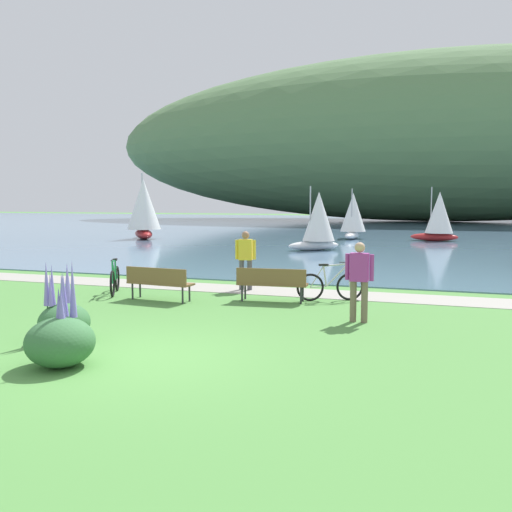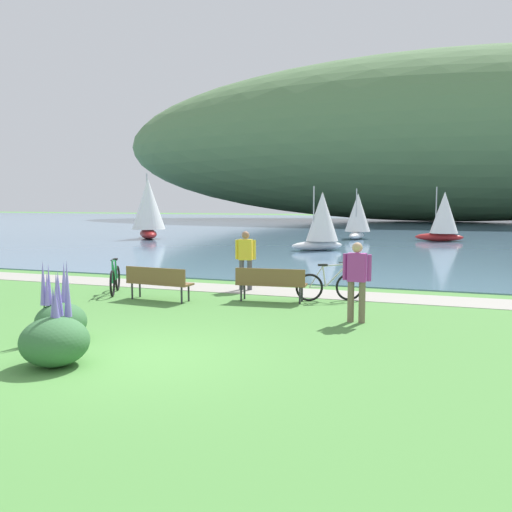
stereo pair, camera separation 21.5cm
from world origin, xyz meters
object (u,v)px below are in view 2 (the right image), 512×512
at_px(bicycle_beside_path, 115,279).
at_px(person_on_the_grass, 357,277).
at_px(sailboat_far_off, 444,216).
at_px(person_at_shoreline, 246,257).
at_px(sailboat_nearest_to_shore, 358,215).
at_px(bicycle_leaning_near_bench, 330,286).
at_px(park_bench_further_along, 158,281).
at_px(park_bench_near_camera, 271,282).
at_px(sailboat_toward_hillside, 322,220).
at_px(sailboat_mid_bay, 148,208).

height_order(bicycle_beside_path, person_on_the_grass, person_on_the_grass).
relative_size(bicycle_beside_path, sailboat_far_off, 0.47).
height_order(person_at_shoreline, sailboat_far_off, sailboat_far_off).
relative_size(person_on_the_grass, sailboat_nearest_to_shore, 0.51).
bearing_deg(bicycle_leaning_near_bench, park_bench_further_along, -161.24).
xyz_separation_m(park_bench_near_camera, bicycle_beside_path, (-4.51, -0.20, -0.12)).
bearing_deg(person_at_shoreline, sailboat_far_off, 76.71).
relative_size(sailboat_toward_hillside, sailboat_far_off, 0.96).
bearing_deg(bicycle_leaning_near_bench, park_bench_near_camera, -155.17).
relative_size(bicycle_beside_path, person_on_the_grass, 0.95).
bearing_deg(bicycle_leaning_near_bench, sailboat_far_off, 83.69).
bearing_deg(sailboat_toward_hillside, park_bench_near_camera, -82.38).
height_order(person_at_shoreline, sailboat_toward_hillside, sailboat_toward_hillside).
xyz_separation_m(park_bench_near_camera, sailboat_toward_hillside, (-1.96, 14.63, 1.07)).
bearing_deg(sailboat_nearest_to_shore, person_at_shoreline, -89.25).
xyz_separation_m(person_at_shoreline, sailboat_mid_bay, (-13.55, 17.67, 1.14)).
height_order(person_on_the_grass, sailboat_toward_hillside, sailboat_toward_hillside).
relative_size(bicycle_leaning_near_bench, sailboat_toward_hillside, 0.49).
height_order(park_bench_near_camera, person_on_the_grass, person_on_the_grass).
bearing_deg(sailboat_nearest_to_shore, park_bench_further_along, -92.91).
bearing_deg(sailboat_mid_bay, sailboat_far_off, 12.86).
xyz_separation_m(park_bench_near_camera, sailboat_nearest_to_shore, (-1.56, 23.89, 1.10)).
distance_m(person_on_the_grass, sailboat_far_off, 25.22).
bearing_deg(park_bench_near_camera, sailboat_far_off, 80.54).
distance_m(park_bench_near_camera, sailboat_mid_bay, 24.33).
relative_size(person_at_shoreline, person_on_the_grass, 1.00).
bearing_deg(bicycle_beside_path, park_bench_near_camera, 2.51).
bearing_deg(bicycle_beside_path, sailboat_far_off, 70.43).
distance_m(park_bench_further_along, bicycle_beside_path, 1.80).
xyz_separation_m(park_bench_near_camera, sailboat_mid_bay, (-14.82, 19.23, 1.60)).
bearing_deg(park_bench_further_along, sailboat_toward_hillside, 86.82).
height_order(bicycle_beside_path, person_at_shoreline, person_at_shoreline).
xyz_separation_m(sailboat_toward_hillside, sailboat_far_off, (5.87, 8.88, 0.06)).
bearing_deg(sailboat_far_off, park_bench_near_camera, -99.46).
relative_size(person_at_shoreline, sailboat_far_off, 0.50).
bearing_deg(sailboat_nearest_to_shore, sailboat_far_off, -4.07).
height_order(park_bench_near_camera, sailboat_nearest_to_shore, sailboat_nearest_to_shore).
bearing_deg(person_at_shoreline, park_bench_further_along, -123.48).
distance_m(park_bench_further_along, sailboat_mid_bay, 23.39).
bearing_deg(sailboat_mid_bay, park_bench_further_along, -59.04).
xyz_separation_m(person_on_the_grass, sailboat_mid_bay, (-17.26, 20.89, 1.14)).
height_order(park_bench_further_along, sailboat_toward_hillside, sailboat_toward_hillside).
xyz_separation_m(bicycle_beside_path, sailboat_mid_bay, (-10.31, 19.42, 1.72)).
bearing_deg(person_at_shoreline, sailboat_nearest_to_shore, 90.75).
xyz_separation_m(bicycle_leaning_near_bench, person_at_shoreline, (-2.65, 0.91, 0.58)).
bearing_deg(park_bench_further_along, person_on_the_grass, -9.47).
height_order(park_bench_further_along, bicycle_beside_path, bicycle_beside_path).
relative_size(park_bench_near_camera, person_at_shoreline, 1.07).
xyz_separation_m(park_bench_further_along, bicycle_beside_path, (-1.70, 0.59, -0.12)).
bearing_deg(sailboat_nearest_to_shore, sailboat_toward_hillside, -92.45).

